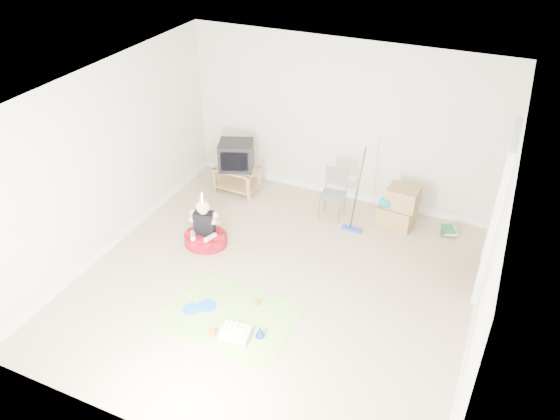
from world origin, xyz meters
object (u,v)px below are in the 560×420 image
at_px(crt_tv, 236,155).
at_px(birthday_cake, 236,334).
at_px(seated_woman, 205,233).
at_px(tv_stand, 237,177).
at_px(folding_chair, 333,195).
at_px(cardboard_boxes, 398,208).

distance_m(crt_tv, birthday_cake, 3.40).
relative_size(crt_tv, seated_woman, 0.60).
bearing_deg(tv_stand, birthday_cake, -62.62).
relative_size(tv_stand, birthday_cake, 1.93).
bearing_deg(folding_chair, crt_tv, 177.00).
xyz_separation_m(folding_chair, cardboard_boxes, (0.99, 0.18, -0.07)).
bearing_deg(cardboard_boxes, crt_tv, -178.14).
height_order(seated_woman, birthday_cake, seated_woman).
relative_size(tv_stand, crt_tv, 1.33).
relative_size(tv_stand, seated_woman, 0.80).
xyz_separation_m(crt_tv, seated_woman, (0.28, -1.53, -0.47)).
distance_m(folding_chair, birthday_cake, 2.90).
bearing_deg(tv_stand, cardboard_boxes, 1.86).
distance_m(crt_tv, cardboard_boxes, 2.72).
bearing_deg(seated_woman, cardboard_boxes, 33.80).
bearing_deg(cardboard_boxes, birthday_cake, -110.81).
xyz_separation_m(folding_chair, birthday_cake, (-0.17, -2.88, -0.34)).
relative_size(tv_stand, cardboard_boxes, 1.10).
bearing_deg(crt_tv, tv_stand, -65.51).
height_order(tv_stand, cardboard_boxes, cardboard_boxes).
distance_m(tv_stand, folding_chair, 1.72).
distance_m(cardboard_boxes, seated_woman, 2.90).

